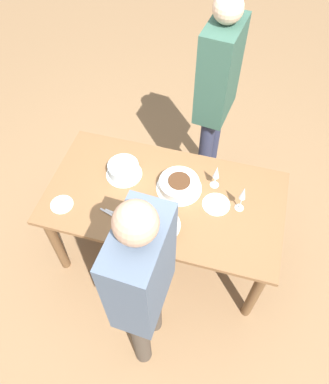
{
  "coord_description": "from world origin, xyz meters",
  "views": [
    {
      "loc": [
        0.39,
        -1.41,
        2.76
      ],
      "look_at": [
        0.0,
        0.0,
        0.78
      ],
      "focal_mm": 35.0,
      "sensor_mm": 36.0,
      "label": 1
    }
  ],
  "objects_px": {
    "wine_glass_far": "(216,173)",
    "wine_glass_near": "(243,195)",
    "person_cutting": "(143,283)",
    "cake_back_decorated": "(124,170)",
    "cake_center_white": "(179,185)",
    "person_watching": "(217,88)",
    "cake_front_chocolate": "(158,221)"
  },
  "relations": [
    {
      "from": "cake_back_decorated",
      "to": "person_cutting",
      "type": "distance_m",
      "value": 0.96
    },
    {
      "from": "wine_glass_far",
      "to": "cake_back_decorated",
      "type": "bearing_deg",
      "value": -173.34
    },
    {
      "from": "cake_front_chocolate",
      "to": "wine_glass_far",
      "type": "height_order",
      "value": "wine_glass_far"
    },
    {
      "from": "cake_front_chocolate",
      "to": "person_watching",
      "type": "height_order",
      "value": "person_watching"
    },
    {
      "from": "wine_glass_near",
      "to": "person_watching",
      "type": "bearing_deg",
      "value": 113.04
    },
    {
      "from": "wine_glass_far",
      "to": "person_cutting",
      "type": "relative_size",
      "value": 0.12
    },
    {
      "from": "wine_glass_far",
      "to": "wine_glass_near",
      "type": "bearing_deg",
      "value": -36.78
    },
    {
      "from": "cake_front_chocolate",
      "to": "person_watching",
      "type": "bearing_deg",
      "value": 81.82
    },
    {
      "from": "cake_front_chocolate",
      "to": "wine_glass_near",
      "type": "xyz_separation_m",
      "value": [
        0.47,
        0.27,
        0.1
      ]
    },
    {
      "from": "wine_glass_near",
      "to": "person_cutting",
      "type": "bearing_deg",
      "value": -118.07
    },
    {
      "from": "wine_glass_far",
      "to": "person_watching",
      "type": "bearing_deg",
      "value": 102.1
    },
    {
      "from": "cake_front_chocolate",
      "to": "person_watching",
      "type": "distance_m",
      "value": 1.08
    },
    {
      "from": "cake_center_white",
      "to": "person_watching",
      "type": "xyz_separation_m",
      "value": [
        0.09,
        0.71,
        0.28
      ]
    },
    {
      "from": "cake_front_chocolate",
      "to": "cake_back_decorated",
      "type": "height_order",
      "value": "cake_front_chocolate"
    },
    {
      "from": "wine_glass_far",
      "to": "person_watching",
      "type": "relative_size",
      "value": 0.11
    },
    {
      "from": "cake_front_chocolate",
      "to": "wine_glass_far",
      "type": "distance_m",
      "value": 0.5
    },
    {
      "from": "cake_center_white",
      "to": "cake_front_chocolate",
      "type": "distance_m",
      "value": 0.32
    },
    {
      "from": "cake_back_decorated",
      "to": "person_cutting",
      "type": "height_order",
      "value": "person_cutting"
    },
    {
      "from": "cake_back_decorated",
      "to": "person_cutting",
      "type": "xyz_separation_m",
      "value": [
        0.41,
        -0.84,
        0.23
      ]
    },
    {
      "from": "cake_back_decorated",
      "to": "wine_glass_far",
      "type": "relative_size",
      "value": 1.31
    },
    {
      "from": "person_watching",
      "to": "cake_back_decorated",
      "type": "bearing_deg",
      "value": -27.92
    },
    {
      "from": "cake_front_chocolate",
      "to": "wine_glass_near",
      "type": "distance_m",
      "value": 0.55
    },
    {
      "from": "person_cutting",
      "to": "cake_front_chocolate",
      "type": "bearing_deg",
      "value": 10.46
    },
    {
      "from": "cake_center_white",
      "to": "wine_glass_far",
      "type": "relative_size",
      "value": 1.62
    },
    {
      "from": "cake_center_white",
      "to": "cake_back_decorated",
      "type": "relative_size",
      "value": 1.23
    },
    {
      "from": "cake_front_chocolate",
      "to": "wine_glass_far",
      "type": "relative_size",
      "value": 1.47
    },
    {
      "from": "cake_center_white",
      "to": "person_watching",
      "type": "relative_size",
      "value": 0.18
    },
    {
      "from": "person_watching",
      "to": "cake_center_white",
      "type": "bearing_deg",
      "value": -0.11
    },
    {
      "from": "cake_back_decorated",
      "to": "person_cutting",
      "type": "bearing_deg",
      "value": -63.88
    },
    {
      "from": "person_cutting",
      "to": "person_watching",
      "type": "relative_size",
      "value": 0.96
    },
    {
      "from": "wine_glass_near",
      "to": "wine_glass_far",
      "type": "relative_size",
      "value": 1.15
    },
    {
      "from": "cake_center_white",
      "to": "wine_glass_near",
      "type": "distance_m",
      "value": 0.44
    }
  ]
}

